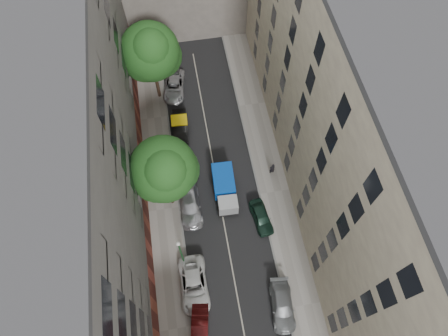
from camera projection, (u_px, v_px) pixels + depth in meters
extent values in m
plane|color=#4C4C49|center=(220.00, 201.00, 39.37)|extent=(120.00, 120.00, 0.00)
cube|color=black|center=(220.00, 201.00, 39.36)|extent=(8.00, 44.00, 0.02)
cube|color=gray|center=(164.00, 209.00, 38.86)|extent=(3.00, 44.00, 0.15)
cube|color=gray|center=(274.00, 192.00, 39.74)|extent=(3.00, 44.00, 0.15)
cube|color=#514F4C|center=(73.00, 170.00, 29.67)|extent=(8.00, 44.00, 20.00)
cube|color=#C4B798|center=(356.00, 128.00, 31.45)|extent=(8.00, 44.00, 20.00)
cube|color=black|center=(225.00, 192.00, 39.25)|extent=(2.13, 4.98, 0.27)
cube|color=#A5A8AA|center=(228.00, 205.00, 37.73)|extent=(1.88, 1.53, 1.54)
cube|color=blue|center=(223.00, 181.00, 38.80)|extent=(2.14, 3.36, 1.63)
cylinder|color=black|center=(219.00, 210.00, 38.48)|extent=(0.25, 0.76, 0.76)
cylinder|color=black|center=(237.00, 207.00, 38.62)|extent=(0.25, 0.76, 0.76)
cylinder|color=black|center=(214.00, 181.00, 39.97)|extent=(0.25, 0.76, 0.76)
cylinder|color=black|center=(231.00, 179.00, 40.11)|extent=(0.25, 0.76, 0.76)
imported|color=#4B0F0F|center=(200.00, 329.00, 33.18)|extent=(2.04, 4.18, 1.32)
imported|color=silver|center=(194.00, 285.00, 34.80)|extent=(2.44, 5.24, 1.45)
imported|color=#B0B1B5|center=(190.00, 205.00, 38.39)|extent=(2.08, 5.05, 1.46)
imported|color=black|center=(185.00, 162.00, 40.60)|extent=(2.41, 4.58, 1.48)
imported|color=black|center=(180.00, 126.00, 42.71)|extent=(1.73, 4.41, 1.43)
imported|color=#BCBDC1|center=(174.00, 86.00, 45.35)|extent=(3.02, 5.20, 1.36)
imported|color=gray|center=(282.00, 306.00, 34.03)|extent=(2.28, 4.74, 1.33)
imported|color=black|center=(261.00, 217.00, 37.87)|extent=(2.00, 3.95, 1.29)
cylinder|color=#382619|center=(171.00, 194.00, 37.73)|extent=(0.36, 0.36, 3.29)
cylinder|color=#382619|center=(167.00, 181.00, 35.25)|extent=(0.24, 0.24, 2.35)
sphere|color=#1F521B|center=(163.00, 169.00, 33.22)|extent=(5.76, 5.76, 5.76)
sphere|color=#1F521B|center=(175.00, 169.00, 34.47)|extent=(4.32, 4.32, 4.32)
sphere|color=#1F521B|center=(157.00, 179.00, 33.51)|extent=(4.03, 4.03, 4.03)
sphere|color=#1F521B|center=(165.00, 170.00, 31.79)|extent=(3.74, 3.74, 3.74)
cylinder|color=#382619|center=(158.00, 86.00, 43.94)|extent=(0.36, 0.36, 3.31)
cylinder|color=#382619|center=(154.00, 68.00, 41.44)|extent=(0.24, 0.24, 2.37)
sphere|color=#1F521B|center=(150.00, 52.00, 39.40)|extent=(5.97, 5.97, 5.97)
sphere|color=#1F521B|center=(160.00, 56.00, 40.66)|extent=(4.48, 4.48, 4.48)
sphere|color=#1F521B|center=(144.00, 61.00, 39.69)|extent=(4.18, 4.18, 4.18)
sphere|color=#1F521B|center=(151.00, 48.00, 37.96)|extent=(3.88, 3.88, 3.88)
cylinder|color=#1B5F29|center=(182.00, 255.00, 33.75)|extent=(0.14, 0.14, 5.73)
sphere|color=silver|center=(178.00, 244.00, 31.14)|extent=(0.36, 0.36, 0.36)
imported|color=black|center=(272.00, 169.00, 39.98)|extent=(0.65, 0.49, 1.63)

